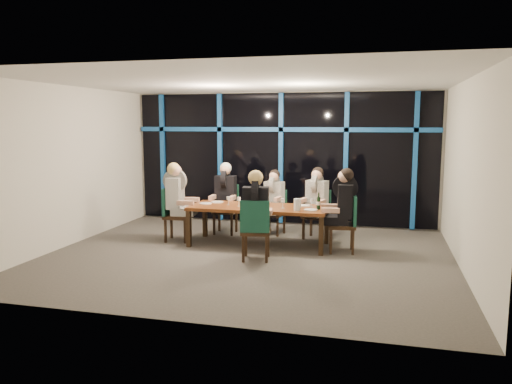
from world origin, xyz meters
TOP-DOWN VIEW (x-y plane):
  - room at (0.00, 0.00)m, footprint 7.04×7.00m
  - window_wall at (0.01, 2.93)m, footprint 6.86×0.43m
  - dining_table at (0.00, 0.80)m, footprint 2.60×1.00m
  - chair_far_left at (-0.93, 1.71)m, footprint 0.49×0.49m
  - chair_far_mid at (0.09, 1.87)m, footprint 0.51×0.51m
  - chair_far_right at (1.00, 1.69)m, footprint 0.57×0.57m
  - chair_end_left at (-1.72, 0.76)m, footprint 0.54×0.54m
  - chair_end_right at (1.66, 0.70)m, footprint 0.54×0.54m
  - chair_near_mid at (0.21, -0.27)m, footprint 0.55×0.55m
  - diner_far_left at (-0.92, 1.62)m, footprint 0.51×0.64m
  - diner_far_mid at (0.07, 1.80)m, footprint 0.51×0.62m
  - diner_far_right at (0.98, 1.61)m, footprint 0.57×0.67m
  - diner_end_left at (-1.63, 0.77)m, footprint 0.68×0.56m
  - diner_end_right at (1.57, 0.69)m, footprint 0.67×0.55m
  - diner_near_mid at (0.20, -0.18)m, footprint 0.56×0.69m
  - plate_far_left at (-0.91, 1.06)m, footprint 0.24×0.24m
  - plate_far_mid at (-0.05, 1.25)m, footprint 0.24×0.24m
  - plate_far_right at (0.82, 1.07)m, footprint 0.24×0.24m
  - plate_end_left at (-1.07, 0.83)m, footprint 0.24×0.24m
  - plate_end_right at (1.01, 0.62)m, footprint 0.24×0.24m
  - plate_near_mid at (0.11, 0.38)m, footprint 0.24×0.24m
  - wine_bottle at (1.13, 0.75)m, footprint 0.07×0.07m
  - water_pitcher at (0.78, 0.53)m, footprint 0.13×0.12m
  - tea_light at (-0.04, 0.61)m, footprint 0.05×0.05m
  - wine_glass_a at (-0.37, 0.72)m, footprint 0.07×0.07m
  - wine_glass_b at (0.07, 0.86)m, footprint 0.07×0.07m
  - wine_glass_c at (0.48, 0.72)m, footprint 0.07×0.07m
  - wine_glass_d at (-0.60, 0.81)m, footprint 0.06×0.06m
  - wine_glass_e at (0.98, 0.96)m, footprint 0.06×0.06m

SIDE VIEW (x-z plane):
  - chair_far_mid at x=0.09m, z-range 0.05..0.98m
  - chair_far_right at x=1.00m, z-range 0.06..1.04m
  - chair_far_left at x=-0.93m, z-range 0.06..1.08m
  - chair_end_right at x=1.66m, z-range 0.06..1.10m
  - chair_near_mid at x=0.21m, z-range 0.06..1.11m
  - chair_end_left at x=-1.72m, z-range 0.06..1.11m
  - dining_table at x=0.00m, z-range 0.31..1.06m
  - plate_far_left at x=-0.91m, z-range 0.75..0.76m
  - plate_far_mid at x=-0.05m, z-range 0.75..0.76m
  - plate_far_right at x=0.82m, z-range 0.75..0.76m
  - plate_end_left at x=-1.07m, z-range 0.75..0.76m
  - plate_end_right at x=1.01m, z-range 0.75..0.76m
  - plate_near_mid at x=0.11m, z-range 0.75..0.76m
  - tea_light at x=-0.04m, z-range 0.75..0.78m
  - water_pitcher at x=0.78m, z-range 0.75..0.97m
  - wine_glass_e at x=0.98m, z-range 0.79..0.94m
  - wine_bottle at x=1.13m, z-range 0.71..1.03m
  - wine_glass_d at x=-0.60m, z-range 0.79..0.95m
  - wine_glass_b at x=0.07m, z-range 0.79..0.96m
  - wine_glass_a at x=-0.37m, z-range 0.79..0.96m
  - diner_far_mid at x=0.07m, z-range 0.43..1.33m
  - wine_glass_c at x=0.48m, z-range 0.79..0.98m
  - diner_far_right at x=0.98m, z-range 0.46..1.42m
  - diner_far_left at x=-0.92m, z-range 0.47..1.46m
  - diner_end_right at x=1.57m, z-range 0.48..1.49m
  - diner_near_mid at x=0.20m, z-range 0.49..1.51m
  - diner_end_left at x=-1.63m, z-range 0.49..1.52m
  - window_wall at x=0.01m, z-range 0.08..3.02m
  - room at x=0.00m, z-range 0.51..3.53m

